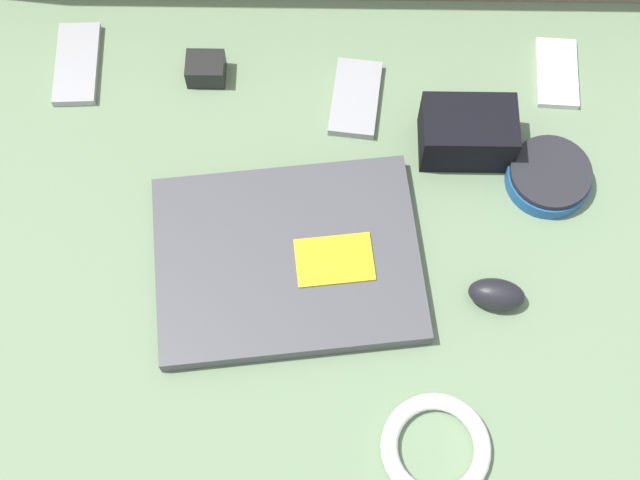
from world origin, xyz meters
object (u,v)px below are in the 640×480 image
laptop (288,260)px  charger_brick (206,69)px  camera_pouch (467,133)px  phone_silver (557,73)px  phone_black (355,98)px  computer_mouse (497,294)px  phone_small (77,64)px  speaker_puck (549,176)px

laptop → charger_brick: bearing=106.4°
camera_pouch → charger_brick: (-0.33, 0.10, -0.02)m
phone_silver → laptop: bearing=-138.7°
phone_silver → camera_pouch: camera_pouch is taller
phone_silver → phone_black: bearing=-167.6°
computer_mouse → phone_small: (-0.53, 0.32, -0.01)m
phone_black → speaker_puck: bearing=-19.2°
phone_black → charger_brick: 0.20m
phone_small → charger_brick: size_ratio=2.55×
phone_black → camera_pouch: bearing=-18.9°
laptop → phone_small: size_ratio=2.68×
phone_silver → camera_pouch: bearing=-136.4°
phone_black → camera_pouch: camera_pouch is taller
phone_small → speaker_puck: bearing=-17.7°
laptop → phone_black: bearing=63.6°
phone_small → charger_brick: bearing=-6.9°
laptop → speaker_puck: size_ratio=3.24×
charger_brick → speaker_puck: bearing=-19.2°
computer_mouse → phone_small: 0.61m
phone_silver → phone_small: size_ratio=0.84×
laptop → charger_brick: charger_brick is taller
phone_silver → computer_mouse: bearing=-104.9°
laptop → phone_silver: bearing=31.3°
laptop → camera_pouch: camera_pouch is taller
laptop → phone_silver: 0.44m
laptop → computer_mouse: (0.24, -0.04, 0.01)m
phone_small → phone_silver: bearing=-3.1°
phone_silver → charger_brick: size_ratio=2.15×
charger_brick → camera_pouch: bearing=-16.9°
phone_black → camera_pouch: 0.15m
phone_small → laptop: bearing=-46.7°
phone_silver → charger_brick: (-0.46, -0.01, 0.01)m
laptop → charger_brick: size_ratio=6.82×
computer_mouse → camera_pouch: (-0.03, 0.20, 0.02)m
camera_pouch → speaker_puck: bearing=-26.2°
computer_mouse → phone_silver: bearing=80.6°
speaker_puck → phone_small: size_ratio=0.83×
computer_mouse → laptop: bearing=178.6°
camera_pouch → laptop: bearing=-143.2°
speaker_puck → phone_silver: size_ratio=0.98×
phone_silver → phone_small: bearing=-177.4°
phone_silver → charger_brick: charger_brick is taller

